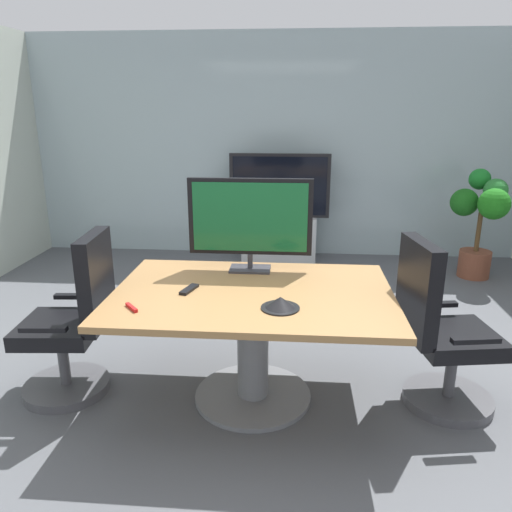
% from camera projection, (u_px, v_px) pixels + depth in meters
% --- Properties ---
extents(ground_plane, '(7.42, 7.42, 0.00)m').
position_uv_depth(ground_plane, '(252.00, 381.00, 3.42)').
color(ground_plane, '#515459').
extents(wall_back_glass_partition, '(6.14, 0.10, 2.70)m').
position_uv_depth(wall_back_glass_partition, '(274.00, 147.00, 6.08)').
color(wall_back_glass_partition, '#9EB2B7').
rests_on(wall_back_glass_partition, ground).
extents(conference_table, '(1.72, 1.16, 0.75)m').
position_uv_depth(conference_table, '(253.00, 321.00, 3.07)').
color(conference_table, olive).
rests_on(conference_table, ground).
extents(office_chair_left, '(0.61, 0.59, 1.09)m').
position_uv_depth(office_chair_left, '(74.00, 329.00, 3.17)').
color(office_chair_left, '#4C4C51').
rests_on(office_chair_left, ground).
extents(office_chair_right, '(0.63, 0.61, 1.09)m').
position_uv_depth(office_chair_right, '(440.00, 340.00, 3.02)').
color(office_chair_right, '#4C4C51').
rests_on(office_chair_right, ground).
extents(tv_monitor, '(0.84, 0.18, 0.64)m').
position_uv_depth(tv_monitor, '(250.00, 219.00, 3.30)').
color(tv_monitor, '#333338').
rests_on(tv_monitor, conference_table).
extents(wall_display_unit, '(1.20, 0.36, 1.31)m').
position_uv_depth(wall_display_unit, '(279.00, 225.00, 6.00)').
color(wall_display_unit, '#B7BABC').
rests_on(wall_display_unit, ground).
extents(potted_plant, '(0.59, 0.74, 1.18)m').
position_uv_depth(potted_plant, '(481.00, 217.00, 5.28)').
color(potted_plant, brown).
rests_on(potted_plant, ground).
extents(conference_phone, '(0.22, 0.22, 0.07)m').
position_uv_depth(conference_phone, '(280.00, 303.00, 2.74)').
color(conference_phone, black).
rests_on(conference_phone, conference_table).
extents(remote_control, '(0.10, 0.18, 0.02)m').
position_uv_depth(remote_control, '(189.00, 289.00, 3.01)').
color(remote_control, black).
rests_on(remote_control, conference_table).
extents(whiteboard_marker, '(0.10, 0.11, 0.02)m').
position_uv_depth(whiteboard_marker, '(132.00, 307.00, 2.74)').
color(whiteboard_marker, red).
rests_on(whiteboard_marker, conference_table).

